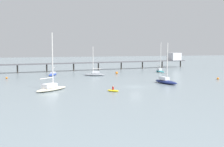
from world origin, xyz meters
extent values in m
plane|color=gray|center=(0.00, 0.00, 0.00)|extent=(400.00, 400.00, 0.00)
cube|color=#4C4C51|center=(0.00, 45.06, 2.89)|extent=(89.51, 13.13, 0.30)
cylinder|color=#38332D|center=(-24.21, 42.45, 1.37)|extent=(0.50, 0.50, 2.74)
cylinder|color=#38332D|center=(-14.52, 43.49, 1.37)|extent=(0.50, 0.50, 2.74)
cylinder|color=#38332D|center=(-4.84, 44.54, 1.37)|extent=(0.50, 0.50, 2.74)
cylinder|color=#38332D|center=(4.84, 45.58, 1.37)|extent=(0.50, 0.50, 2.74)
cylinder|color=#38332D|center=(14.52, 46.62, 1.37)|extent=(0.50, 0.50, 2.74)
cylinder|color=#38332D|center=(24.21, 47.66, 1.37)|extent=(0.50, 0.50, 2.74)
cylinder|color=#38332D|center=(33.89, 48.70, 1.37)|extent=(0.50, 0.50, 2.74)
cylinder|color=#38332D|center=(43.57, 49.74, 1.37)|extent=(0.50, 0.50, 2.74)
cube|color=silver|center=(40.05, 49.36, 4.64)|extent=(5.00, 5.00, 3.21)
ellipsoid|color=gray|center=(-2.28, 25.67, 0.36)|extent=(6.81, 4.38, 0.72)
cube|color=silver|center=(-1.80, 25.46, 1.03)|extent=(2.33, 1.98, 0.63)
cylinder|color=silver|center=(-2.58, 25.81, 4.78)|extent=(0.20, 0.20, 8.12)
cylinder|color=silver|center=(-1.48, 25.32, 2.18)|extent=(2.28, 1.13, 0.16)
ellipsoid|color=beige|center=(-17.91, 0.58, 0.32)|extent=(7.57, 6.86, 0.64)
cube|color=silver|center=(-18.40, 0.17, 1.06)|extent=(3.31, 3.14, 0.82)
cylinder|color=silver|center=(-17.61, 0.83, 6.03)|extent=(0.22, 0.22, 10.78)
cylinder|color=silver|center=(-18.96, -0.30, 2.58)|extent=(2.82, 2.40, 0.17)
ellipsoid|color=#2D4CB7|center=(-13.98, 31.41, 0.26)|extent=(4.19, 7.41, 0.51)
cube|color=silver|center=(-13.78, 31.95, 0.76)|extent=(1.84, 2.23, 0.50)
cylinder|color=silver|center=(-14.11, 31.07, 5.17)|extent=(0.21, 0.21, 9.32)
cylinder|color=silver|center=(-13.54, 32.61, 2.19)|extent=(1.29, 3.13, 0.17)
ellipsoid|color=navy|center=(8.83, 2.38, 0.42)|extent=(3.06, 7.89, 0.83)
cube|color=silver|center=(8.74, 2.99, 1.18)|extent=(1.71, 2.62, 0.70)
cylinder|color=silver|center=(8.89, 2.00, 5.22)|extent=(0.21, 0.21, 8.77)
cylinder|color=silver|center=(8.66, 3.56, 2.41)|extent=(0.63, 3.13, 0.17)
ellipsoid|color=#1E727A|center=(22.23, 29.34, 0.30)|extent=(2.65, 7.05, 0.61)
cube|color=silver|center=(22.31, 29.88, 0.98)|extent=(1.44, 2.26, 0.75)
cylinder|color=silver|center=(22.18, 28.99, 5.44)|extent=(0.20, 0.20, 9.66)
cylinder|color=silver|center=(22.43, 30.65, 2.35)|extent=(0.67, 3.33, 0.16)
ellipsoid|color=yellow|center=(-6.81, -4.51, 0.17)|extent=(2.47, 2.67, 0.35)
cylinder|color=maroon|center=(-6.81, -4.51, 0.62)|extent=(0.51, 0.51, 0.55)
sphere|color=tan|center=(-6.81, -4.51, 1.02)|extent=(0.24, 0.24, 0.24)
sphere|color=orange|center=(5.94, 28.27, 0.43)|extent=(0.85, 0.85, 0.85)
sphere|color=orange|center=(26.08, 5.05, 0.31)|extent=(0.61, 0.61, 0.61)
sphere|color=orange|center=(-27.06, 25.22, 0.28)|extent=(0.56, 0.56, 0.56)
camera|label=1|loc=(-24.22, -54.22, 8.44)|focal=44.07mm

